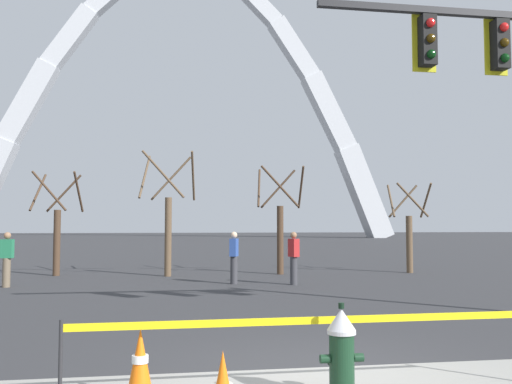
% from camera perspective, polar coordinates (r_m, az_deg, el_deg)
% --- Properties ---
extents(ground_plane, '(240.00, 240.00, 0.00)m').
position_cam_1_polar(ground_plane, '(6.98, 6.90, -18.36)').
color(ground_plane, '#333335').
extents(fire_hydrant, '(0.46, 0.48, 0.99)m').
position_cam_1_polar(fire_hydrant, '(5.97, 8.89, -16.30)').
color(fire_hydrant, black).
rests_on(fire_hydrant, ground).
extents(caution_tape_barrier, '(5.09, 0.11, 0.86)m').
position_cam_1_polar(caution_tape_barrier, '(6.06, 5.45, -14.92)').
color(caution_tape_barrier, '#232326').
rests_on(caution_tape_barrier, ground).
extents(traffic_cone_mid_sidewalk, '(0.36, 0.36, 0.73)m').
position_cam_1_polar(traffic_cone_mid_sidewalk, '(6.04, -11.98, -17.17)').
color(traffic_cone_mid_sidewalk, black).
rests_on(traffic_cone_mid_sidewalk, ground).
extents(monument_arch, '(57.87, 2.93, 38.88)m').
position_cam_1_polar(monument_arch, '(74.98, -7.45, 8.55)').
color(monument_arch, silver).
rests_on(monument_arch, ground).
extents(tree_far_left, '(1.70, 1.71, 3.67)m').
position_cam_1_polar(tree_far_left, '(20.76, -20.02, -3.70)').
color(tree_far_left, '#473323').
rests_on(tree_far_left, ground).
extents(tree_left_mid, '(2.00, 2.01, 4.35)m').
position_cam_1_polar(tree_left_mid, '(19.55, -9.14, -3.01)').
color(tree_left_mid, brown).
rests_on(tree_left_mid, ground).
extents(tree_center_left, '(1.81, 1.82, 3.92)m').
position_cam_1_polar(tree_center_left, '(20.11, 2.52, -3.60)').
color(tree_center_left, '#473323').
rests_on(tree_center_left, ground).
extents(tree_center_right, '(1.57, 1.58, 3.37)m').
position_cam_1_polar(tree_center_right, '(21.50, 15.66, -4.13)').
color(tree_center_right, brown).
rests_on(tree_center_right, ground).
extents(pedestrian_walking_left, '(0.36, 0.24, 1.59)m').
position_cam_1_polar(pedestrian_walking_left, '(17.50, -24.53, -6.35)').
color(pedestrian_walking_left, brown).
rests_on(pedestrian_walking_left, ground).
extents(pedestrian_standing_center, '(0.31, 0.39, 1.59)m').
position_cam_1_polar(pedestrian_standing_center, '(16.85, -2.31, -6.79)').
color(pedestrian_standing_center, '#38383D').
rests_on(pedestrian_standing_center, ground).
extents(pedestrian_walking_right, '(0.31, 0.39, 1.59)m').
position_cam_1_polar(pedestrian_walking_right, '(16.64, 3.95, -6.82)').
color(pedestrian_walking_right, '#38383D').
rests_on(pedestrian_walking_right, ground).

